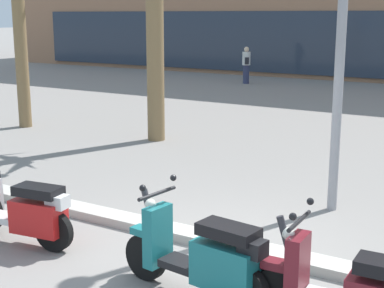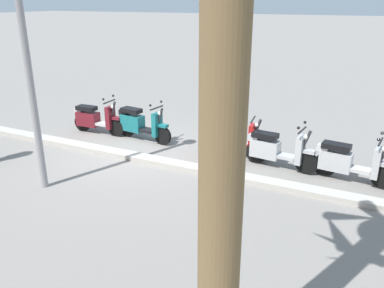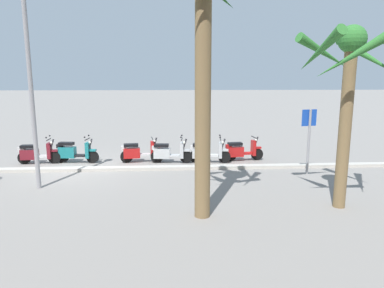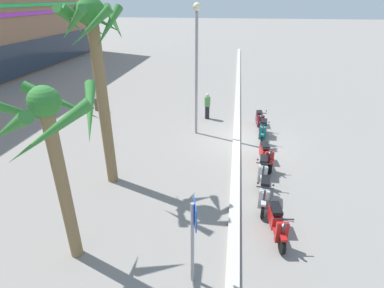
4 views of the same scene
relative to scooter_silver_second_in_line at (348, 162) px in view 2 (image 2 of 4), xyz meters
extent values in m
plane|color=gray|center=(5.12, 0.71, -0.45)|extent=(200.00, 200.00, 0.00)
cube|color=#BCB7AD|center=(5.12, 0.99, -0.39)|extent=(60.00, 0.36, 0.12)
cylinder|color=black|center=(-0.74, 0.08, -0.19)|extent=(0.53, 0.16, 0.52)
cylinder|color=black|center=(0.48, -0.05, -0.19)|extent=(0.53, 0.16, 0.52)
cube|color=silver|center=(-0.18, 0.02, -0.13)|extent=(0.63, 0.35, 0.08)
cube|color=silver|center=(0.26, -0.03, -0.03)|extent=(0.71, 0.39, 0.42)
cube|color=black|center=(0.28, -0.03, 0.31)|extent=(0.63, 0.37, 0.12)
cube|color=silver|center=(-0.56, 0.06, 0.10)|extent=(0.18, 0.35, 0.66)
cylinder|color=#333338|center=(-0.64, 0.07, 0.25)|extent=(0.29, 0.10, 0.69)
cylinder|color=black|center=(-0.56, 0.06, 0.57)|extent=(0.10, 0.56, 0.04)
cube|color=silver|center=(0.56, -0.06, 0.21)|extent=(0.26, 0.23, 0.16)
sphere|color=black|center=(-0.57, -0.18, 0.69)|extent=(0.07, 0.07, 0.07)
sphere|color=black|center=(-0.51, 0.30, 0.69)|extent=(0.07, 0.07, 0.07)
cylinder|color=black|center=(0.87, 0.01, -0.19)|extent=(0.53, 0.15, 0.52)
cylinder|color=black|center=(2.10, -0.11, -0.19)|extent=(0.53, 0.15, 0.52)
cube|color=silver|center=(1.43, -0.04, -0.13)|extent=(0.63, 0.34, 0.08)
cube|color=silver|center=(1.88, -0.09, -0.03)|extent=(0.71, 0.39, 0.42)
cube|color=black|center=(1.90, -0.09, 0.30)|extent=(0.63, 0.36, 0.12)
cube|color=silver|center=(1.04, -0.01, 0.10)|extent=(0.17, 0.35, 0.66)
cube|color=silver|center=(0.87, 0.01, 0.10)|extent=(0.33, 0.19, 0.08)
cylinder|color=#333338|center=(0.96, 0.00, 0.25)|extent=(0.29, 0.10, 0.69)
cylinder|color=black|center=(1.04, -0.01, 0.57)|extent=(0.10, 0.56, 0.04)
sphere|color=white|center=(0.95, 0.00, 0.43)|extent=(0.12, 0.12, 0.12)
cube|color=silver|center=(2.18, -0.12, 0.20)|extent=(0.26, 0.22, 0.16)
sphere|color=black|center=(1.04, -0.25, 0.69)|extent=(0.07, 0.07, 0.07)
sphere|color=black|center=(1.09, 0.23, 0.69)|extent=(0.07, 0.07, 0.07)
cylinder|color=black|center=(2.12, -0.37, -0.19)|extent=(0.53, 0.17, 0.52)
cylinder|color=black|center=(3.38, -0.19, -0.19)|extent=(0.53, 0.17, 0.52)
cube|color=silver|center=(2.70, -0.29, -0.13)|extent=(0.63, 0.36, 0.08)
cube|color=red|center=(3.16, -0.22, -0.04)|extent=(0.72, 0.41, 0.42)
cube|color=black|center=(3.18, -0.22, 0.30)|extent=(0.64, 0.38, 0.12)
cube|color=red|center=(2.30, -0.34, 0.10)|extent=(0.19, 0.36, 0.66)
cube|color=red|center=(2.12, -0.37, 0.10)|extent=(0.34, 0.20, 0.08)
cylinder|color=#333338|center=(2.22, -0.35, 0.25)|extent=(0.29, 0.11, 0.69)
cylinder|color=black|center=(2.30, -0.34, 0.57)|extent=(0.12, 0.56, 0.04)
sphere|color=white|center=(2.20, -0.36, 0.43)|extent=(0.12, 0.12, 0.12)
cube|color=silver|center=(3.46, -0.18, 0.20)|extent=(0.27, 0.23, 0.16)
cylinder|color=black|center=(4.80, -0.23, -0.19)|extent=(0.53, 0.16, 0.52)
cylinder|color=black|center=(6.08, -0.38, -0.19)|extent=(0.53, 0.16, 0.52)
cube|color=black|center=(5.39, -0.30, -0.13)|extent=(0.63, 0.35, 0.08)
cube|color=#197075|center=(5.86, -0.35, 0.00)|extent=(0.71, 0.40, 0.46)
cube|color=black|center=(5.88, -0.36, 0.37)|extent=(0.63, 0.37, 0.12)
cube|color=#197075|center=(4.98, -0.25, 0.10)|extent=(0.18, 0.35, 0.66)
cube|color=#197075|center=(4.80, -0.23, 0.10)|extent=(0.34, 0.20, 0.08)
cylinder|color=#333338|center=(4.90, -0.24, 0.25)|extent=(0.29, 0.10, 0.69)
cylinder|color=black|center=(4.98, -0.25, 0.57)|extent=(0.10, 0.56, 0.04)
sphere|color=white|center=(4.88, -0.24, 0.43)|extent=(0.12, 0.12, 0.12)
cube|color=black|center=(6.16, -0.39, 0.27)|extent=(0.26, 0.23, 0.16)
sphere|color=black|center=(4.97, -0.49, 0.69)|extent=(0.07, 0.07, 0.07)
sphere|color=black|center=(5.02, -0.01, 0.69)|extent=(0.07, 0.07, 0.07)
cylinder|color=black|center=(6.37, -0.26, -0.19)|extent=(0.52, 0.12, 0.52)
cylinder|color=black|center=(7.58, -0.21, -0.19)|extent=(0.52, 0.12, 0.52)
cube|color=silver|center=(6.93, -0.24, -0.13)|extent=(0.61, 0.30, 0.08)
cube|color=maroon|center=(7.36, -0.22, -0.04)|extent=(0.69, 0.35, 0.42)
cube|color=black|center=(7.38, -0.22, 0.30)|extent=(0.61, 0.32, 0.12)
cube|color=maroon|center=(6.55, -0.25, 0.10)|extent=(0.15, 0.35, 0.66)
cube|color=maroon|center=(6.37, -0.26, 0.10)|extent=(0.33, 0.17, 0.08)
cylinder|color=#333338|center=(6.47, -0.26, 0.25)|extent=(0.29, 0.08, 0.69)
cylinder|color=black|center=(6.55, -0.25, 0.57)|extent=(0.06, 0.56, 0.04)
sphere|color=white|center=(6.45, -0.26, 0.43)|extent=(0.12, 0.12, 0.12)
cube|color=silver|center=(7.66, -0.21, 0.20)|extent=(0.25, 0.21, 0.16)
sphere|color=black|center=(6.58, -0.49, 0.69)|extent=(0.07, 0.07, 0.07)
sphere|color=black|center=(6.56, -0.01, 0.69)|extent=(0.07, 0.07, 0.07)
cylinder|color=olive|center=(0.71, 5.79, 2.63)|extent=(0.39, 0.39, 6.15)
cylinder|color=#939399|center=(5.78, 3.13, 2.54)|extent=(0.14, 0.14, 5.98)
camera|label=1|loc=(8.34, -5.01, 2.41)|focal=54.33mm
camera|label=2|loc=(-0.38, 8.60, 3.33)|focal=36.79mm
camera|label=3|loc=(1.48, 14.21, 3.03)|focal=32.48mm
camera|label=4|loc=(-9.01, 1.23, 6.08)|focal=28.51mm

